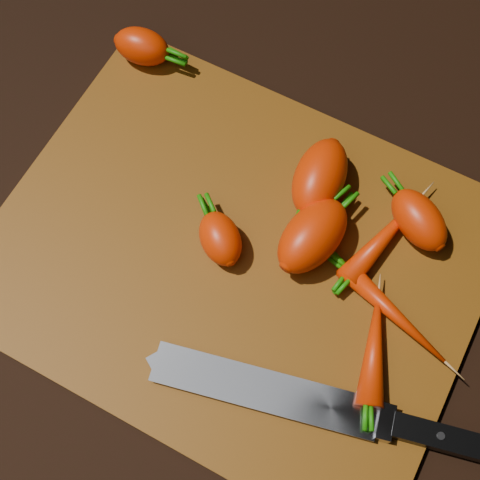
% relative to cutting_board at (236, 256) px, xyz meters
% --- Properties ---
extents(ground, '(2.00, 2.00, 0.01)m').
position_rel_cutting_board_xyz_m(ground, '(0.00, 0.00, -0.01)').
color(ground, black).
extents(cutting_board, '(0.50, 0.40, 0.01)m').
position_rel_cutting_board_xyz_m(cutting_board, '(0.00, 0.00, 0.00)').
color(cutting_board, brown).
rests_on(cutting_board, ground).
extents(carrot_0, '(0.07, 0.05, 0.04)m').
position_rel_cutting_board_xyz_m(carrot_0, '(-0.21, 0.17, 0.03)').
color(carrot_0, red).
rests_on(carrot_0, cutting_board).
extents(carrot_1, '(0.07, 0.07, 0.04)m').
position_rel_cutting_board_xyz_m(carrot_1, '(-0.02, 0.00, 0.03)').
color(carrot_1, red).
rests_on(carrot_1, cutting_board).
extents(carrot_2, '(0.06, 0.10, 0.05)m').
position_rel_cutting_board_xyz_m(carrot_2, '(0.04, 0.11, 0.03)').
color(carrot_2, red).
rests_on(carrot_2, cutting_board).
extents(carrot_3, '(0.07, 0.10, 0.05)m').
position_rel_cutting_board_xyz_m(carrot_3, '(0.06, 0.05, 0.03)').
color(carrot_3, red).
rests_on(carrot_3, cutting_board).
extents(carrot_4, '(0.09, 0.08, 0.04)m').
position_rel_cutting_board_xyz_m(carrot_4, '(0.15, 0.12, 0.03)').
color(carrot_4, red).
rests_on(carrot_4, cutting_board).
extents(carrot_5, '(0.06, 0.13, 0.03)m').
position_rel_cutting_board_xyz_m(carrot_5, '(0.13, 0.08, 0.02)').
color(carrot_5, red).
rests_on(carrot_5, cutting_board).
extents(carrot_6, '(0.13, 0.06, 0.02)m').
position_rel_cutting_board_xyz_m(carrot_6, '(0.17, 0.01, 0.02)').
color(carrot_6, red).
rests_on(carrot_6, cutting_board).
extents(carrot_7, '(0.06, 0.11, 0.03)m').
position_rel_cutting_board_xyz_m(carrot_7, '(0.17, -0.03, 0.02)').
color(carrot_7, red).
rests_on(carrot_7, cutting_board).
extents(knife, '(0.36, 0.11, 0.02)m').
position_rel_cutting_board_xyz_m(knife, '(0.11, -0.11, 0.01)').
color(knife, gray).
rests_on(knife, cutting_board).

